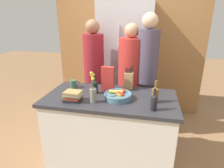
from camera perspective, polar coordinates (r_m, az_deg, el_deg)
ground_plane at (r=2.65m, az=-0.46°, el=-21.72°), size 14.00×14.00×0.00m
kitchen_island at (r=2.38m, az=-0.49°, el=-13.64°), size 1.52×0.76×0.89m
back_wall_wood at (r=3.58m, az=5.03°, el=12.34°), size 2.72×0.12×2.60m
refrigerator at (r=3.28m, az=4.05°, el=6.45°), size 0.87×0.63×2.01m
fruit_bowl at (r=2.09m, az=1.93°, el=-3.48°), size 0.31×0.31×0.10m
knife_block at (r=2.38m, az=5.10°, el=1.11°), size 0.11×0.09×0.29m
flower_vase at (r=1.99m, az=-5.80°, el=-2.23°), size 0.07×0.07×0.34m
cereal_box at (r=2.28m, az=-1.29°, el=1.54°), size 0.15×0.06×0.31m
coffee_mug at (r=2.47m, az=-11.65°, el=0.05°), size 0.12×0.08×0.10m
book_stack at (r=2.08m, az=-11.84°, el=-3.64°), size 0.21×0.17×0.11m
bottle_oil at (r=2.04m, az=13.05°, el=-2.94°), size 0.07×0.07×0.25m
bottle_vinegar at (r=1.87m, az=12.65°, el=-5.33°), size 0.06×0.06×0.23m
bottle_wine at (r=2.24m, az=-5.30°, el=-0.67°), size 0.08×0.08×0.22m
person_at_sink at (r=2.87m, az=-5.49°, el=4.03°), size 0.30×0.30×1.73m
person_in_blue at (r=2.77m, az=5.58°, el=2.56°), size 0.35×0.35×1.68m
person_in_red_tee at (r=2.70m, az=10.57°, el=4.09°), size 0.30×0.30×1.82m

